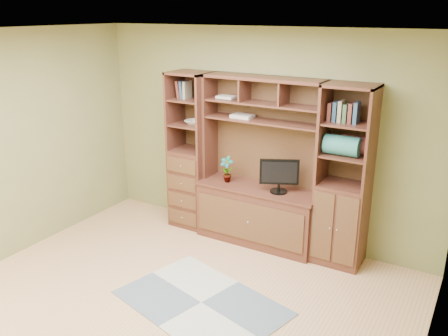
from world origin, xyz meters
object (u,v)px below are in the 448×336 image
Objects in this scene: center_hutch at (259,164)px; monitor at (279,170)px; left_tower at (191,151)px; right_tower at (344,178)px.

center_hutch is 3.66× the size of monitor.
center_hutch reaches higher than monitor.
center_hutch is at bearing -2.29° from left_tower.
monitor is at bearing -174.21° from right_tower.
right_tower reaches higher than monitor.
left_tower reaches higher than monitor.
right_tower is (1.02, 0.04, 0.00)m from center_hutch.
left_tower and right_tower have the same top height.
left_tower is (-1.00, 0.04, 0.00)m from center_hutch.
left_tower is at bearing 151.13° from monitor.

